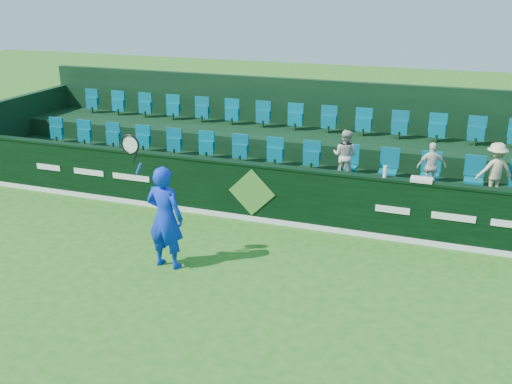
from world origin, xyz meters
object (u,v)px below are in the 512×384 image
at_px(towel, 421,180).
at_px(tennis_player, 165,217).
at_px(spectator_left, 345,155).
at_px(drinks_bottle, 385,172).
at_px(spectator_middle, 431,166).
at_px(spectator_right, 495,170).

bearing_deg(towel, tennis_player, -148.61).
xyz_separation_m(spectator_left, drinks_bottle, (1.05, -1.12, 0.07)).
bearing_deg(spectator_left, drinks_bottle, 142.50).
relative_size(tennis_player, spectator_middle, 2.46).
bearing_deg(drinks_bottle, spectator_middle, 52.26).
bearing_deg(spectator_left, towel, 157.27).
xyz_separation_m(spectator_right, towel, (-1.42, -1.12, -0.01)).
relative_size(tennis_player, spectator_right, 2.22).
bearing_deg(spectator_middle, spectator_left, -17.45).
distance_m(spectator_middle, towel, 1.13).
height_order(tennis_player, spectator_right, tennis_player).
xyz_separation_m(tennis_player, spectator_middle, (4.53, 3.81, 0.32)).
bearing_deg(spectator_left, spectator_middle, -170.60).
distance_m(spectator_right, towel, 1.81).
distance_m(spectator_left, spectator_middle, 1.92).
distance_m(spectator_middle, spectator_right, 1.29).
xyz_separation_m(tennis_player, towel, (4.40, 2.69, 0.37)).
bearing_deg(tennis_player, spectator_middle, 40.01).
bearing_deg(spectator_right, spectator_left, -23.22).
bearing_deg(tennis_player, spectator_left, 55.47).
distance_m(tennis_player, spectator_left, 4.64).
height_order(spectator_right, towel, spectator_right).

